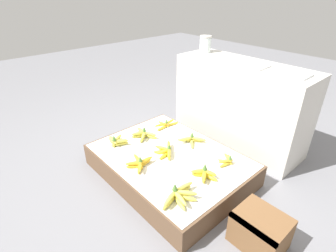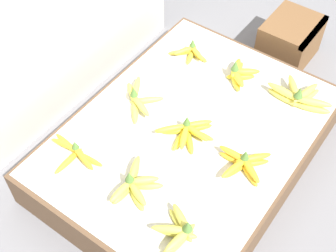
{
  "view_description": "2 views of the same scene",
  "coord_description": "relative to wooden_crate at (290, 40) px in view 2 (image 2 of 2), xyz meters",
  "views": [
    {
      "loc": [
        1.28,
        -1.17,
        1.41
      ],
      "look_at": [
        -0.12,
        0.09,
        0.37
      ],
      "focal_mm": 28.0,
      "sensor_mm": 36.0,
      "label": 1
    },
    {
      "loc": [
        -1.04,
        -0.64,
        1.68
      ],
      "look_at": [
        -0.1,
        0.04,
        0.29
      ],
      "focal_mm": 50.0,
      "sensor_mm": 36.0,
      "label": 2
    }
  ],
  "objects": [
    {
      "name": "display_platform",
      "position": [
        -0.85,
        0.05,
        -0.02
      ],
      "size": [
        1.21,
        0.9,
        0.19
      ],
      "color": "brown",
      "rests_on": "ground_plane"
    },
    {
      "name": "banana_bunch_middle_midright",
      "position": [
        -0.48,
        0.04,
        0.11
      ],
      "size": [
        0.18,
        0.14,
        0.11
      ],
      "color": "yellow",
      "rests_on": "display_platform"
    },
    {
      "name": "banana_bunch_front_left",
      "position": [
        -1.27,
        -0.19,
        0.11
      ],
      "size": [
        0.21,
        0.15,
        0.11
      ],
      "color": "gold",
      "rests_on": "display_platform"
    },
    {
      "name": "ground_plane",
      "position": [
        -0.85,
        0.05,
        -0.11
      ],
      "size": [
        10.0,
        10.0,
        0.0
      ],
      "primitive_type": "plane",
      "color": "slate"
    },
    {
      "name": "banana_bunch_front_midleft",
      "position": [
        -0.89,
        -0.22,
        0.11
      ],
      "size": [
        0.21,
        0.22,
        0.1
      ],
      "color": "gold",
      "rests_on": "display_platform"
    },
    {
      "name": "wooden_crate",
      "position": [
        0.0,
        0.0,
        0.0
      ],
      "size": [
        0.3,
        0.25,
        0.22
      ],
      "color": "brown",
      "rests_on": "ground_plane"
    },
    {
      "name": "banana_bunch_middle_midleft",
      "position": [
        -0.89,
        0.04,
        0.11
      ],
      "size": [
        0.21,
        0.22,
        0.09
      ],
      "color": "yellow",
      "rests_on": "display_platform"
    },
    {
      "name": "banana_bunch_back_midleft",
      "position": [
        -0.86,
        0.31,
        0.11
      ],
      "size": [
        0.22,
        0.22,
        0.1
      ],
      "color": "#DBCC4C",
      "rests_on": "display_platform"
    },
    {
      "name": "banana_bunch_front_midright",
      "position": [
        -0.45,
        -0.24,
        0.11
      ],
      "size": [
        0.17,
        0.29,
        0.11
      ],
      "color": "#DBCC4C",
      "rests_on": "display_platform"
    },
    {
      "name": "banana_bunch_middle_left",
      "position": [
        -1.21,
        0.05,
        0.11
      ],
      "size": [
        0.22,
        0.18,
        0.1
      ],
      "color": "gold",
      "rests_on": "display_platform"
    },
    {
      "name": "back_vendor_table",
      "position": [
        -0.81,
        0.9,
        0.28
      ],
      "size": [
        1.25,
        0.45,
        0.79
      ],
      "color": "beige",
      "rests_on": "ground_plane"
    },
    {
      "name": "banana_bunch_back_left",
      "position": [
        -1.23,
        0.34,
        0.1
      ],
      "size": [
        0.16,
        0.26,
        0.09
      ],
      "color": "gold",
      "rests_on": "display_platform"
    },
    {
      "name": "banana_bunch_back_midright",
      "position": [
        -0.48,
        0.3,
        0.1
      ],
      "size": [
        0.12,
        0.19,
        0.09
      ],
      "color": "gold",
      "rests_on": "display_platform"
    }
  ]
}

